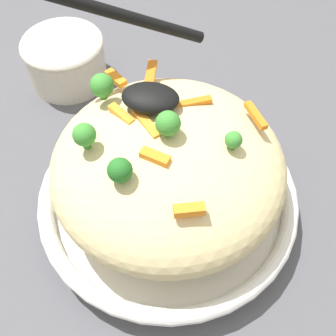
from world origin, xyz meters
TOP-DOWN VIEW (x-y plane):
  - ground_plane at (0.00, 0.00)m, footprint 2.40×2.40m
  - serving_bowl at (0.00, 0.00)m, footprint 0.29×0.29m
  - pasta_mound at (0.00, 0.00)m, footprint 0.24×0.24m
  - carrot_piece_0 at (0.07, -0.07)m, footprint 0.03×0.02m
  - carrot_piece_1 at (-0.03, 0.07)m, footprint 0.03×0.02m
  - carrot_piece_2 at (0.03, -0.08)m, footprint 0.01×0.04m
  - carrot_piece_3 at (0.05, -0.02)m, footprint 0.03×0.03m
  - carrot_piece_4 at (0.01, 0.03)m, footprint 0.03×0.02m
  - carrot_piece_5 at (-0.01, -0.05)m, footprint 0.04×0.02m
  - carrot_piece_6 at (-0.08, -0.04)m, footprint 0.02×0.03m
  - carrot_piece_7 at (0.02, -0.01)m, footprint 0.03×0.04m
  - broccoli_floret_0 at (-0.00, -0.00)m, footprint 0.02×0.02m
  - broccoli_floret_1 at (-0.06, 0.00)m, footprint 0.02×0.02m
  - broccoli_floret_2 at (0.07, 0.02)m, footprint 0.02×0.02m
  - broccoli_floret_3 at (0.07, -0.04)m, footprint 0.02×0.02m
  - broccoli_floret_4 at (0.03, 0.05)m, footprint 0.02×0.02m
  - serving_spoon at (0.04, -0.06)m, footprint 0.14×0.13m
  - companion_bowl at (0.18, -0.19)m, footprint 0.11×0.11m

SIDE VIEW (x-z plane):
  - ground_plane at x=0.00m, z-range 0.00..0.00m
  - serving_bowl at x=0.00m, z-range 0.00..0.04m
  - companion_bowl at x=0.18m, z-range 0.00..0.07m
  - pasta_mound at x=0.00m, z-range 0.03..0.13m
  - carrot_piece_2 at x=0.03m, z-range 0.12..0.13m
  - carrot_piece_6 at x=-0.08m, z-range 0.12..0.13m
  - carrot_piece_0 at x=0.07m, z-range 0.12..0.13m
  - carrot_piece_1 at x=-0.03m, z-range 0.12..0.13m
  - carrot_piece_5 at x=-0.01m, z-range 0.13..0.13m
  - carrot_piece_3 at x=0.05m, z-range 0.12..0.13m
  - carrot_piece_7 at x=0.02m, z-range 0.13..0.13m
  - carrot_piece_4 at x=0.01m, z-range 0.13..0.14m
  - broccoli_floret_1 at x=-0.06m, z-range 0.13..0.15m
  - broccoli_floret_4 at x=0.03m, z-range 0.12..0.15m
  - broccoli_floret_3 at x=0.07m, z-range 0.13..0.15m
  - broccoli_floret_2 at x=0.07m, z-range 0.13..0.15m
  - broccoli_floret_0 at x=0.00m, z-range 0.13..0.16m
  - serving_spoon at x=0.04m, z-range 0.11..0.20m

